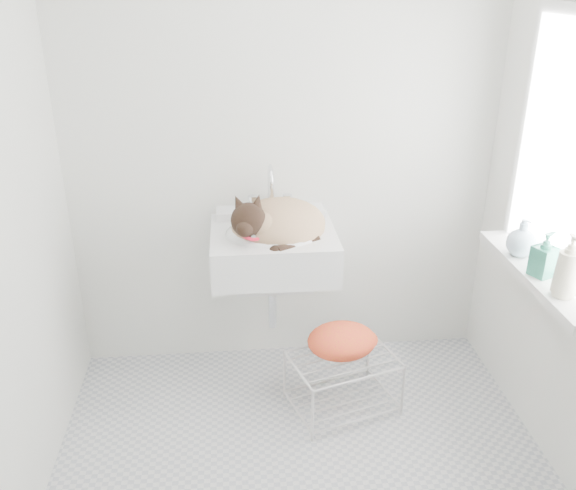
{
  "coord_description": "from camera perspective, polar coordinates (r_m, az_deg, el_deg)",
  "views": [
    {
      "loc": [
        -0.27,
        -2.0,
        2.0
      ],
      "look_at": [
        -0.02,
        0.5,
        0.88
      ],
      "focal_mm": 38.1,
      "sensor_mm": 36.0,
      "label": 1
    }
  ],
  "objects": [
    {
      "name": "floor",
      "position": [
        2.84,
        1.55,
        -20.75
      ],
      "size": [
        2.2,
        2.0,
        0.02
      ],
      "primitive_type": "cube",
      "color": "silver",
      "rests_on": "ground"
    },
    {
      "name": "back_wall",
      "position": [
        3.1,
        -0.46,
        10.06
      ],
      "size": [
        2.2,
        0.02,
        2.5
      ],
      "primitive_type": "cube",
      "color": "white",
      "rests_on": "ground"
    },
    {
      "name": "window_frame",
      "position": [
        2.65,
        25.16,
        7.59
      ],
      "size": [
        0.04,
        0.9,
        1.1
      ],
      "primitive_type": "cube",
      "color": "white",
      "rests_on": "right_wall"
    },
    {
      "name": "windowsill",
      "position": [
        2.8,
        22.25,
        -2.6
      ],
      "size": [
        0.16,
        0.88,
        0.04
      ],
      "primitive_type": "cube",
      "color": "white",
      "rests_on": "right_wall"
    },
    {
      "name": "sink",
      "position": [
        2.98,
        -1.4,
        1.31
      ],
      "size": [
        0.61,
        0.53,
        0.24
      ],
      "primitive_type": "cube",
      "color": "white",
      "rests_on": "back_wall"
    },
    {
      "name": "faucet",
      "position": [
        3.09,
        -1.68,
        4.99
      ],
      "size": [
        0.22,
        0.15,
        0.22
      ],
      "primitive_type": null,
      "color": "silver",
      "rests_on": "sink"
    },
    {
      "name": "cat",
      "position": [
        2.94,
        -1.17,
        1.92
      ],
      "size": [
        0.54,
        0.48,
        0.3
      ],
      "rotation": [
        0.0,
        0.0,
        0.26
      ],
      "color": "tan",
      "rests_on": "sink"
    },
    {
      "name": "wire_rack",
      "position": [
        3.11,
        5.12,
        -12.57
      ],
      "size": [
        0.56,
        0.47,
        0.29
      ],
      "primitive_type": "cube",
      "rotation": [
        0.0,
        0.0,
        0.3
      ],
      "color": "silver",
      "rests_on": "floor"
    },
    {
      "name": "towel",
      "position": [
        3.04,
        5.02,
        -9.55
      ],
      "size": [
        0.37,
        0.28,
        0.14
      ],
      "primitive_type": "ellipsoid",
      "rotation": [
        0.0,
        0.0,
        0.13
      ],
      "color": "orange",
      "rests_on": "wire_rack"
    },
    {
      "name": "bottle_a",
      "position": [
        2.61,
        24.2,
        -4.33
      ],
      "size": [
        0.09,
        0.09,
        0.22
      ],
      "primitive_type": "imported",
      "rotation": [
        0.0,
        0.0,
        0.05
      ],
      "color": "white",
      "rests_on": "windowsill"
    },
    {
      "name": "bottle_b",
      "position": [
        2.75,
        22.51,
        -2.62
      ],
      "size": [
        0.11,
        0.11,
        0.19
      ],
      "primitive_type": "imported",
      "rotation": [
        0.0,
        0.0,
        1.99
      ],
      "color": "#28725C",
      "rests_on": "windowsill"
    },
    {
      "name": "bottle_c",
      "position": [
        2.91,
        20.76,
        -0.85
      ],
      "size": [
        0.18,
        0.18,
        0.17
      ],
      "primitive_type": "imported",
      "rotation": [
        0.0,
        0.0,
        0.48
      ],
      "color": "silver",
      "rests_on": "windowsill"
    }
  ]
}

